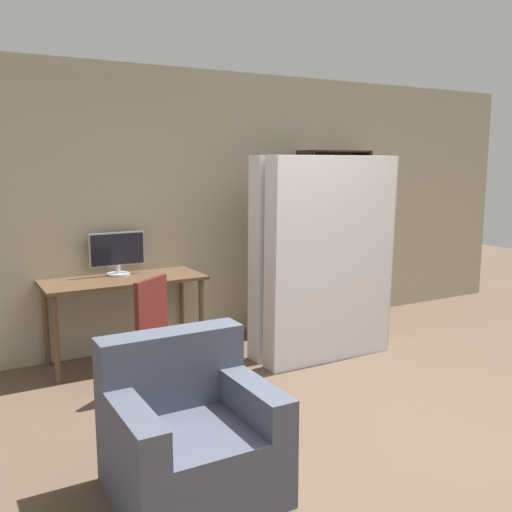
# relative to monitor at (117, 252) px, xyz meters

# --- Properties ---
(ground_plane) EXTENTS (16.00, 16.00, 0.00)m
(ground_plane) POSITION_rel_monitor_xyz_m (1.13, -2.65, -0.99)
(ground_plane) COLOR brown
(wall_back) EXTENTS (8.00, 0.06, 2.70)m
(wall_back) POSITION_rel_monitor_xyz_m (1.13, 0.15, 0.36)
(wall_back) COLOR tan
(wall_back) RESTS_ON ground
(desk) EXTENTS (1.42, 0.59, 0.78)m
(desk) POSITION_rel_monitor_xyz_m (-0.00, -0.17, -0.32)
(desk) COLOR brown
(desk) RESTS_ON ground
(monitor) EXTENTS (0.51, 0.21, 0.40)m
(monitor) POSITION_rel_monitor_xyz_m (0.00, 0.00, 0.00)
(monitor) COLOR #B7B7BC
(monitor) RESTS_ON desk
(office_chair) EXTENTS (0.62, 0.62, 0.92)m
(office_chair) POSITION_rel_monitor_xyz_m (0.08, -1.06, -0.62)
(office_chair) COLOR #4C4C51
(office_chair) RESTS_ON ground
(bookshelf) EXTENTS (0.79, 0.33, 1.93)m
(bookshelf) POSITION_rel_monitor_xyz_m (2.32, -0.01, -0.07)
(bookshelf) COLOR #2D2319
(bookshelf) RESTS_ON ground
(mattress_near) EXTENTS (1.29, 0.25, 1.87)m
(mattress_near) POSITION_rel_monitor_xyz_m (1.66, -1.04, -0.06)
(mattress_near) COLOR silver
(mattress_near) RESTS_ON ground
(mattress_far) EXTENTS (1.29, 0.24, 1.87)m
(mattress_far) POSITION_rel_monitor_xyz_m (1.66, -0.76, -0.06)
(mattress_far) COLOR silver
(mattress_far) RESTS_ON ground
(armchair) EXTENTS (0.85, 0.80, 0.85)m
(armchair) POSITION_rel_monitor_xyz_m (-0.31, -2.37, -0.67)
(armchair) COLOR #474C5B
(armchair) RESTS_ON ground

